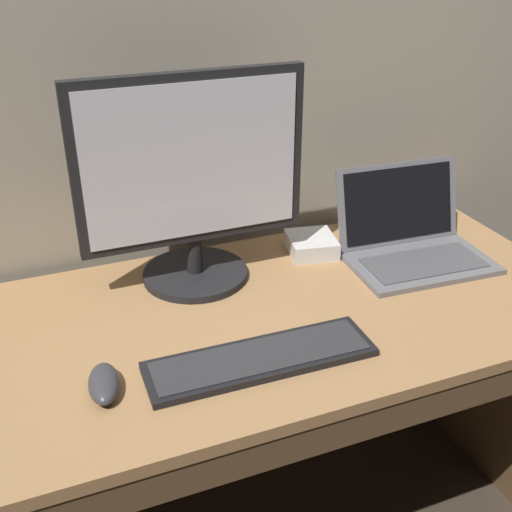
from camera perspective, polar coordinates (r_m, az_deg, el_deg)
name	(u,v)px	position (r m, az deg, el deg)	size (l,w,h in m)	color
desk	(278,392)	(1.53, 1.98, -12.18)	(1.42, 0.68, 0.71)	#A87A4C
laptop_space_gray	(412,240)	(1.63, 13.98, 1.38)	(0.36, 0.29, 0.22)	slate
external_monitor	(192,183)	(1.40, -5.80, 6.62)	(0.52, 0.25, 0.49)	black
wired_keyboard	(261,359)	(1.23, 0.43, -9.27)	(0.45, 0.14, 0.02)	black
computer_mouse	(104,383)	(1.19, -13.61, -11.15)	(0.06, 0.12, 0.04)	#38383D
external_drive_box	(311,245)	(1.62, 5.04, 1.04)	(0.12, 0.12, 0.04)	silver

